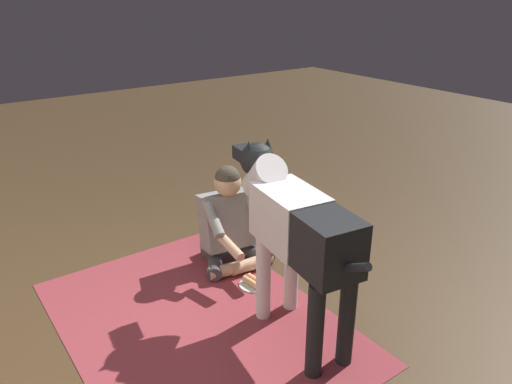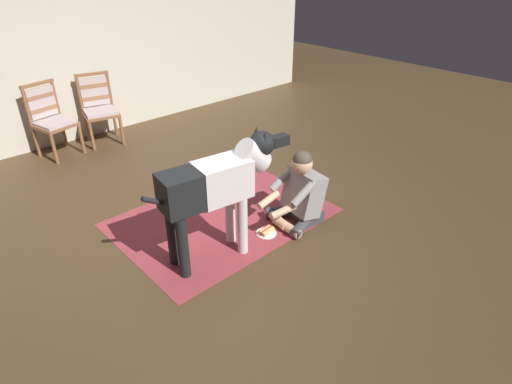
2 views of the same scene
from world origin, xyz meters
The scene contains 5 objects.
ground_plane centered at (0.00, 0.00, 0.00)m, with size 16.09×16.09×0.00m, color #483520.
area_rug centered at (0.23, -0.01, 0.00)m, with size 2.16×1.57×0.01m, color #92353C.
person_sitting_on_floor centered at (0.77, -0.61, 0.33)m, with size 0.69×0.57×0.80m.
large_dog centered at (-0.17, -0.47, 0.73)m, with size 1.42×0.41×1.14m.
hot_dog_on_plate centered at (0.36, -0.55, 0.03)m, with size 0.21×0.21×0.06m.
Camera 1 is at (-2.13, 1.22, 2.04)m, focal length 34.25 mm.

